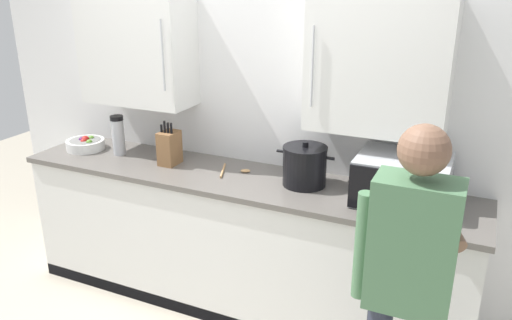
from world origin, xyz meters
The scene contains 9 objects.
back_wall_tiled centered at (0.00, 0.98, 1.45)m, with size 4.23×0.44×2.76m.
counter_unit centered at (0.00, 0.69, 0.47)m, with size 3.01×0.60×0.94m.
microwave_oven centered at (0.98, 0.72, 1.08)m, with size 0.50×0.42×0.27m.
wooden_spoon centered at (-0.06, 0.75, 0.95)m, with size 0.22×0.22×0.02m.
stock_pot centered at (0.43, 0.74, 1.07)m, with size 0.36×0.27×0.27m.
fruit_bowl centered at (-1.25, 0.70, 0.99)m, with size 0.27×0.27×0.10m.
knife_block centered at (-0.52, 0.70, 1.06)m, with size 0.11×0.15×0.30m.
thermos_flask centered at (-0.95, 0.72, 1.09)m, with size 0.09×0.09×0.28m.
person_figure centered at (1.17, -0.08, 0.98)m, with size 0.44×0.61×1.63m.
Camera 1 is at (1.36, -2.01, 2.16)m, focal length 36.06 mm.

